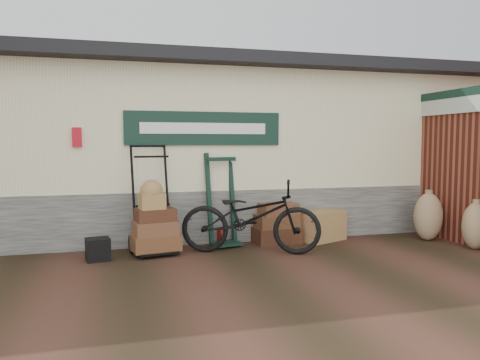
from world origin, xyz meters
name	(u,v)px	position (x,y,z in m)	size (l,w,h in m)	color
ground	(236,257)	(0.00, 0.00, 0.00)	(80.00, 80.00, 0.00)	black
station_building	(202,148)	(-0.01, 2.74, 1.61)	(14.40, 4.10, 3.20)	#4C4C47
brick_outbuilding	(449,163)	(4.70, 1.19, 1.30)	(1.71, 4.51, 2.62)	maroon
porter_trolley	(152,198)	(-1.20, 0.61, 0.86)	(0.86, 0.64, 1.71)	black
green_barrow	(222,199)	(-0.03, 0.85, 0.77)	(0.56, 0.47, 1.54)	black
suitcase_stack	(277,223)	(0.92, 0.78, 0.34)	(0.78, 0.49, 0.69)	#362311
wicker_hamper	(321,225)	(1.74, 0.79, 0.26)	(0.80, 0.52, 0.52)	olive
black_trunk	(98,249)	(-2.01, 0.31, 0.16)	(0.33, 0.28, 0.33)	black
bicycle	(251,213)	(0.27, 0.18, 0.63)	(2.17, 0.76, 1.26)	black
burlap_sack_left	(428,217)	(3.55, 0.28, 0.42)	(0.52, 0.44, 0.84)	olive
burlap_sack_right	(476,226)	(3.85, -0.50, 0.38)	(0.47, 0.40, 0.76)	olive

